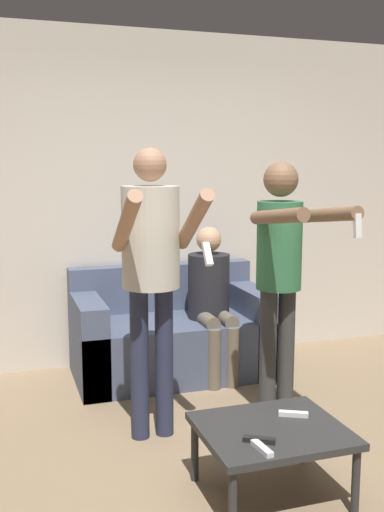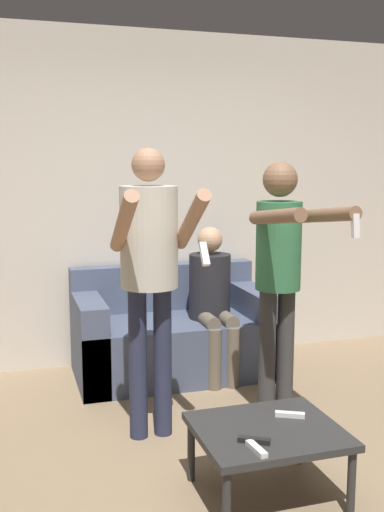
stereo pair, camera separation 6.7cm
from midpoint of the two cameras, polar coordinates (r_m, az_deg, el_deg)
ground_plane at (r=3.31m, az=6.16°, el=-21.01°), size 14.00×14.00×0.00m
wall_back at (r=4.97m, az=-3.60°, el=5.38°), size 6.40×0.06×2.70m
couch at (r=4.75m, az=-1.48°, el=-7.68°), size 1.51×0.80×0.83m
person_standing_left at (r=3.49m, az=-3.48°, el=-0.28°), size 0.46×0.67×1.73m
person_standing_right at (r=3.77m, az=8.91°, el=-0.69°), size 0.40×0.76×1.66m
person_seated at (r=4.60m, az=2.37°, el=-3.72°), size 0.32×0.54×1.17m
coffee_table at (r=3.09m, az=7.86°, el=-16.56°), size 0.70×0.61×0.37m
remote_near at (r=2.84m, az=6.87°, el=-17.78°), size 0.05×0.15×0.02m
remote_mid at (r=2.91m, az=6.62°, el=-17.04°), size 0.15×0.11×0.02m
remote_far at (r=3.20m, az=9.92°, el=-14.66°), size 0.15×0.10×0.02m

